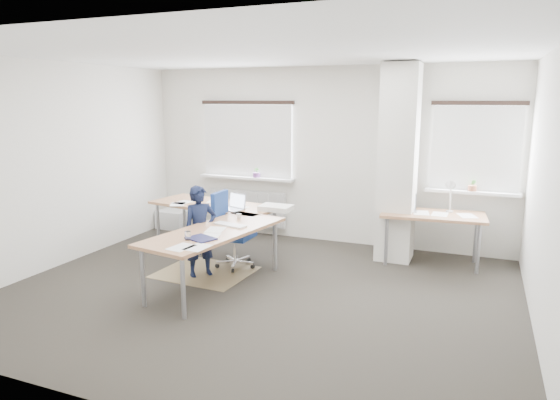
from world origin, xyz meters
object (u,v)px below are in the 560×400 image
at_px(task_chair, 233,246).
at_px(person, 200,231).
at_px(desk_main, 218,218).
at_px(desk_side, 432,217).

height_order(task_chair, person, person).
height_order(desk_main, desk_side, desk_side).
distance_m(task_chair, person, 0.61).
height_order(desk_side, person, desk_side).
bearing_deg(task_chair, desk_main, -154.11).
xyz_separation_m(desk_side, task_chair, (-2.53, -1.16, -0.39)).
relative_size(desk_main, person, 2.48).
xyz_separation_m(task_chair, person, (-0.23, -0.47, 0.31)).
bearing_deg(person, desk_main, 32.67).
relative_size(desk_main, desk_side, 2.05).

